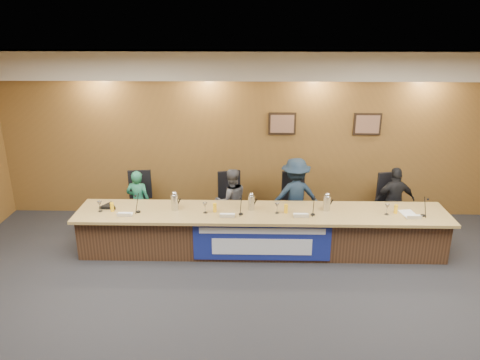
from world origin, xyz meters
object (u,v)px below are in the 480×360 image
object	(u,v)px
office_chair_a	(140,205)
office_chair_c	(294,206)
banner	(262,242)
office_chair_d	(392,207)
panelist_d	(394,201)
office_chair_b	(232,205)
panelist_b	(231,201)
panelist_c	(295,196)
carafe_mid	(251,203)
dais_body	(261,232)
carafe_left	(175,202)
panelist_a	(138,201)
speakerphone	(109,206)
carafe_right	(327,203)

from	to	relation	value
office_chair_a	office_chair_c	distance (m)	2.84
banner	office_chair_d	bearing A→B (deg)	27.35
panelist_d	office_chair_b	size ratio (longest dim) A/B	2.64
panelist_b	panelist_d	size ratio (longest dim) A/B	0.96
panelist_d	office_chair_c	xyz separation A→B (m)	(-1.78, 0.10, -0.15)
office_chair_d	panelist_b	bearing A→B (deg)	169.64
panelist_c	office_chair_d	world-z (taller)	panelist_c
carafe_mid	banner	bearing A→B (deg)	-68.48
dais_body	banner	distance (m)	0.42
banner	carafe_left	size ratio (longest dim) A/B	8.37
office_chair_b	banner	bearing A→B (deg)	-80.59
panelist_a	panelist_b	distance (m)	1.69
dais_body	carafe_left	world-z (taller)	carafe_left
office_chair_c	speakerphone	xyz separation A→B (m)	(-3.18, -0.77, 0.30)
banner	panelist_a	size ratio (longest dim) A/B	1.87
panelist_c	office_chair_c	size ratio (longest dim) A/B	2.97
dais_body	speakerphone	size ratio (longest dim) A/B	18.75
dais_body	panelist_c	xyz separation A→B (m)	(0.61, 0.73, 0.36)
dais_body	panelist_c	size ratio (longest dim) A/B	4.21
panelist_b	speakerphone	distance (m)	2.14
panelist_a	banner	bearing A→B (deg)	157.00
dais_body	carafe_left	xyz separation A→B (m)	(-1.44, -0.01, 0.53)
panelist_b	office_chair_c	xyz separation A→B (m)	(1.15, 0.10, -0.13)
carafe_mid	office_chair_d	bearing A→B (deg)	17.25
panelist_a	office_chair_c	distance (m)	2.85
carafe_right	dais_body	bearing A→B (deg)	-178.43
panelist_d	dais_body	bearing A→B (deg)	10.32
panelist_a	carafe_left	world-z (taller)	panelist_a
panelist_c	carafe_mid	size ratio (longest dim) A/B	5.89
panelist_d	office_chair_b	xyz separation A→B (m)	(-2.93, 0.10, -0.15)
banner	office_chair_a	world-z (taller)	banner
carafe_mid	carafe_right	size ratio (longest dim) A/B	0.98
panelist_b	carafe_left	size ratio (longest dim) A/B	4.65
banner	panelist_b	distance (m)	1.28
office_chair_d	carafe_right	xyz separation A→B (m)	(-1.33, -0.80, 0.39)
carafe_mid	speakerphone	world-z (taller)	carafe_mid
office_chair_d	carafe_right	bearing A→B (deg)	-161.39
banner	panelist_d	world-z (taller)	panelist_d
office_chair_c	office_chair_d	world-z (taller)	same
panelist_c	panelist_d	world-z (taller)	panelist_c
panelist_d	carafe_mid	world-z (taller)	panelist_d
panelist_a	panelist_b	world-z (taller)	panelist_b
carafe_right	panelist_c	bearing A→B (deg)	123.20
banner	panelist_d	bearing A→B (deg)	25.43
office_chair_a	office_chair_b	distance (m)	1.69
panelist_d	carafe_left	world-z (taller)	panelist_d
banner	office_chair_a	size ratio (longest dim) A/B	4.58
dais_body	carafe_mid	bearing A→B (deg)	171.26
banner	speakerphone	size ratio (longest dim) A/B	6.88
banner	panelist_c	xyz separation A→B (m)	(0.61, 1.14, 0.33)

